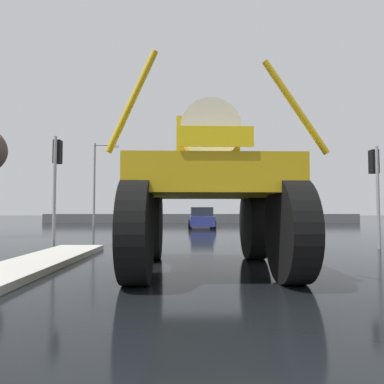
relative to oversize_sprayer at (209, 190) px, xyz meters
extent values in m
plane|color=black|center=(0.59, 12.24, -1.81)|extent=(120.00, 120.00, 0.00)
cube|color=#B2AFA8|center=(-4.08, -0.61, -1.73)|extent=(1.45, 9.04, 0.15)
cylinder|color=black|center=(-1.46, 1.56, -0.84)|extent=(0.56, 1.94, 1.93)
cylinder|color=black|center=(1.36, 1.65, -0.84)|extent=(0.56, 1.94, 1.93)
cylinder|color=black|center=(-1.36, -1.63, -0.84)|extent=(0.56, 1.94, 1.93)
cylinder|color=black|center=(1.46, -1.55, -0.84)|extent=(0.56, 1.94, 1.93)
cube|color=gold|center=(0.00, 0.01, 0.21)|extent=(3.44, 3.99, 0.72)
cube|color=#A98611|center=(-0.01, 0.41, 1.10)|extent=(1.46, 1.42, 1.07)
cylinder|color=silver|center=(0.02, -0.55, 1.19)|extent=(1.28, 1.06, 1.25)
cylinder|color=gold|center=(-1.44, -1.79, 1.50)|extent=(0.94, 0.15, 1.90)
cylinder|color=gold|center=(1.55, -1.70, 1.42)|extent=(1.23, 0.16, 1.76)
cube|color=yellow|center=(0.06, -1.97, 0.82)|extent=(1.33, 0.08, 0.36)
cube|color=navy|center=(0.33, 17.65, -1.28)|extent=(1.82, 4.15, 0.70)
cube|color=#23282D|center=(0.34, 17.50, -0.61)|extent=(1.62, 2.14, 0.64)
cylinder|color=black|center=(-0.56, 18.97, -1.51)|extent=(0.20, 0.60, 0.60)
cylinder|color=black|center=(1.14, 19.02, -1.51)|extent=(0.20, 0.60, 0.60)
cylinder|color=black|center=(-0.48, 16.27, -1.51)|extent=(0.20, 0.60, 0.60)
cylinder|color=black|center=(1.22, 16.32, -1.51)|extent=(0.20, 0.60, 0.60)
cylinder|color=gray|center=(-5.16, 4.14, 0.16)|extent=(0.11, 0.11, 3.93)
cube|color=black|center=(-5.16, 4.36, 1.60)|extent=(0.24, 0.32, 0.84)
sphere|color=#390503|center=(-5.16, 4.55, 1.87)|extent=(0.17, 0.17, 0.17)
sphere|color=#3C2403|center=(-5.16, 4.55, 1.60)|extent=(0.17, 0.17, 0.17)
sphere|color=green|center=(-5.16, 4.55, 1.33)|extent=(0.17, 0.17, 0.17)
cylinder|color=gray|center=(6.13, 4.14, -0.02)|extent=(0.11, 0.11, 3.58)
cube|color=black|center=(6.13, 4.36, 1.25)|extent=(0.24, 0.32, 0.84)
sphere|color=#390503|center=(6.13, 4.55, 1.52)|extent=(0.17, 0.17, 0.17)
sphere|color=#3C2403|center=(6.13, 4.55, 1.25)|extent=(0.17, 0.17, 0.17)
sphere|color=green|center=(6.13, 4.55, 0.98)|extent=(0.17, 0.17, 0.17)
cylinder|color=gray|center=(-8.67, 21.47, 1.69)|extent=(0.18, 0.18, 7.00)
cylinder|color=gray|center=(-7.78, 21.47, 5.05)|extent=(1.78, 0.10, 0.10)
cube|color=silver|center=(-6.89, 21.47, 4.95)|extent=(0.50, 0.24, 0.16)
cube|color=#59595B|center=(0.59, 28.00, -1.36)|extent=(32.73, 0.24, 0.90)
camera|label=1|loc=(-0.36, -7.97, -0.46)|focal=32.55mm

